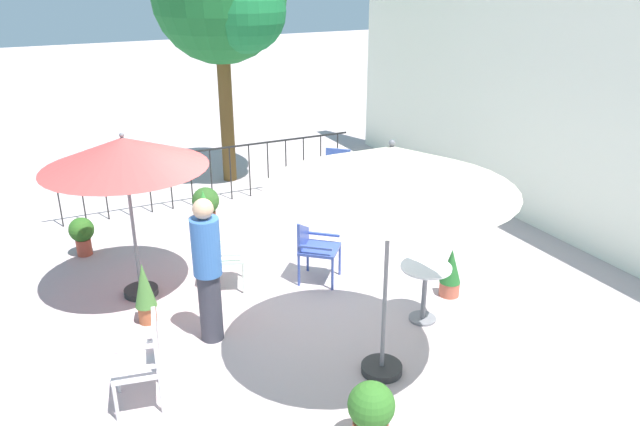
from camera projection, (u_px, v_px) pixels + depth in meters
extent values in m
plane|color=#B7A5A5|center=(285.00, 283.00, 8.34)|extent=(60.00, 60.00, 0.00)
cube|color=white|center=(557.00, 99.00, 9.41)|extent=(11.16, 0.30, 4.21)
cube|color=black|center=(209.00, 150.00, 10.78)|extent=(0.03, 5.48, 0.03)
cylinder|color=black|center=(59.00, 198.00, 9.93)|extent=(0.02, 0.02, 1.00)
cylinder|color=black|center=(82.00, 195.00, 10.08)|extent=(0.02, 0.02, 1.00)
cylinder|color=black|center=(105.00, 192.00, 10.23)|extent=(0.02, 0.02, 1.00)
cylinder|color=black|center=(128.00, 188.00, 10.38)|extent=(0.02, 0.02, 1.00)
cylinder|color=black|center=(149.00, 185.00, 10.52)|extent=(0.02, 0.02, 1.00)
cylinder|color=black|center=(171.00, 182.00, 10.67)|extent=(0.02, 0.02, 1.00)
cylinder|color=black|center=(191.00, 179.00, 10.82)|extent=(0.02, 0.02, 1.00)
cylinder|color=black|center=(211.00, 176.00, 10.97)|extent=(0.02, 0.02, 1.00)
cylinder|color=black|center=(231.00, 174.00, 11.12)|extent=(0.02, 0.02, 1.00)
cylinder|color=black|center=(250.00, 171.00, 11.26)|extent=(0.02, 0.02, 1.00)
cylinder|color=black|center=(268.00, 168.00, 11.41)|extent=(0.02, 0.02, 1.00)
cylinder|color=black|center=(286.00, 166.00, 11.56)|extent=(0.02, 0.02, 1.00)
cylinder|color=black|center=(304.00, 163.00, 11.71)|extent=(0.02, 0.02, 1.00)
cylinder|color=black|center=(321.00, 161.00, 11.85)|extent=(0.02, 0.02, 1.00)
cylinder|color=black|center=(337.00, 158.00, 12.00)|extent=(0.02, 0.02, 1.00)
cylinder|color=brown|center=(227.00, 114.00, 11.85)|extent=(0.27, 0.27, 2.66)
sphere|color=#196C35|center=(244.00, 11.00, 10.70)|extent=(1.48, 1.48, 1.48)
cylinder|color=#2D2D2D|center=(141.00, 291.00, 8.04)|extent=(0.44, 0.44, 0.08)
cylinder|color=slate|center=(132.00, 220.00, 7.65)|extent=(0.04, 0.04, 2.12)
cone|color=#DE4340|center=(124.00, 153.00, 7.32)|extent=(2.01, 2.01, 0.37)
sphere|color=slate|center=(122.00, 135.00, 7.24)|extent=(0.06, 0.06, 0.06)
cylinder|color=#2D2D2D|center=(382.00, 368.00, 6.50)|extent=(0.44, 0.44, 0.08)
cylinder|color=slate|center=(386.00, 267.00, 6.04)|extent=(0.04, 0.04, 2.49)
cone|color=beige|center=(391.00, 167.00, 5.65)|extent=(2.40, 2.40, 0.40)
sphere|color=slate|center=(392.00, 143.00, 5.56)|extent=(0.06, 0.06, 0.06)
cylinder|color=white|center=(426.00, 267.00, 7.20)|extent=(0.61, 0.61, 0.02)
cylinder|color=slate|center=(424.00, 294.00, 7.34)|extent=(0.06, 0.06, 0.70)
cylinder|color=slate|center=(422.00, 318.00, 7.46)|extent=(0.33, 0.33, 0.03)
cube|color=silver|center=(227.00, 256.00, 8.07)|extent=(0.60, 0.59, 0.04)
cube|color=silver|center=(210.00, 240.00, 7.95)|extent=(0.45, 0.19, 0.46)
cube|color=silver|center=(226.00, 255.00, 7.82)|extent=(0.17, 0.40, 0.03)
cube|color=silver|center=(227.00, 241.00, 8.23)|extent=(0.17, 0.40, 0.03)
cylinder|color=silver|center=(244.00, 279.00, 7.98)|extent=(0.04, 0.04, 0.44)
cylinder|color=silver|center=(244.00, 264.00, 8.39)|extent=(0.04, 0.04, 0.44)
cylinder|color=silver|center=(211.00, 281.00, 7.93)|extent=(0.04, 0.04, 0.44)
cylinder|color=silver|center=(213.00, 265.00, 8.34)|extent=(0.04, 0.04, 0.44)
cube|color=#344F99|center=(335.00, 178.00, 10.97)|extent=(0.63, 0.64, 0.04)
cube|color=#344F99|center=(338.00, 162.00, 11.04)|extent=(0.34, 0.36, 0.48)
cube|color=#344F99|center=(323.00, 171.00, 10.99)|extent=(0.31, 0.29, 0.03)
cube|color=#344F99|center=(347.00, 173.00, 10.87)|extent=(0.31, 0.29, 0.03)
cylinder|color=#344F99|center=(320.00, 193.00, 10.95)|extent=(0.04, 0.04, 0.45)
cylinder|color=#344F99|center=(344.00, 196.00, 10.83)|extent=(0.04, 0.04, 0.45)
cylinder|color=#344F99|center=(326.00, 186.00, 11.29)|extent=(0.04, 0.04, 0.45)
cylinder|color=#344F99|center=(349.00, 189.00, 11.17)|extent=(0.04, 0.04, 0.45)
cube|color=white|center=(346.00, 194.00, 10.21)|extent=(0.66, 0.66, 0.04)
cube|color=white|center=(334.00, 178.00, 10.20)|extent=(0.30, 0.36, 0.47)
cube|color=white|center=(342.00, 191.00, 9.99)|extent=(0.37, 0.31, 0.03)
cube|color=white|center=(351.00, 184.00, 10.33)|extent=(0.37, 0.31, 0.03)
cylinder|color=white|center=(354.00, 214.00, 10.04)|extent=(0.04, 0.04, 0.45)
cylinder|color=white|center=(363.00, 206.00, 10.38)|extent=(0.04, 0.04, 0.45)
cylinder|color=white|center=(329.00, 210.00, 10.22)|extent=(0.04, 0.04, 0.45)
cylinder|color=white|center=(339.00, 202.00, 10.56)|extent=(0.04, 0.04, 0.45)
cube|color=#354995|center=(320.00, 249.00, 8.23)|extent=(0.69, 0.69, 0.04)
cube|color=#354995|center=(303.00, 232.00, 8.20)|extent=(0.38, 0.33, 0.41)
cube|color=#354995|center=(315.00, 248.00, 7.99)|extent=(0.32, 0.37, 0.03)
cube|color=#354995|center=(324.00, 234.00, 8.38)|extent=(0.32, 0.37, 0.03)
cylinder|color=#354995|center=(332.00, 275.00, 8.07)|extent=(0.04, 0.04, 0.45)
cylinder|color=#354995|center=(340.00, 260.00, 8.47)|extent=(0.04, 0.04, 0.45)
cylinder|color=#354995|center=(299.00, 271.00, 8.18)|extent=(0.04, 0.04, 0.45)
cylinder|color=#354995|center=(308.00, 256.00, 8.58)|extent=(0.04, 0.04, 0.45)
cube|color=silver|center=(137.00, 366.00, 5.90)|extent=(0.55, 0.54, 0.04)
cube|color=silver|center=(156.00, 340.00, 5.85)|extent=(0.45, 0.12, 0.48)
cube|color=silver|center=(135.00, 343.00, 6.05)|extent=(0.12, 0.41, 0.03)
cube|color=silver|center=(135.00, 369.00, 5.66)|extent=(0.12, 0.41, 0.03)
cylinder|color=silver|center=(118.00, 375.00, 6.13)|extent=(0.04, 0.04, 0.41)
cylinder|color=silver|center=(116.00, 403.00, 5.74)|extent=(0.04, 0.04, 0.41)
cylinder|color=silver|center=(161.00, 368.00, 6.23)|extent=(0.04, 0.04, 0.41)
cylinder|color=silver|center=(162.00, 395.00, 5.84)|extent=(0.04, 0.04, 0.41)
cylinder|color=#C1683B|center=(383.00, 205.00, 10.74)|extent=(0.27, 0.27, 0.21)
cylinder|color=#382819|center=(383.00, 200.00, 10.70)|extent=(0.24, 0.24, 0.02)
cone|color=#46773B|center=(384.00, 181.00, 10.57)|extent=(0.27, 0.27, 0.69)
cylinder|color=brown|center=(207.00, 216.00, 10.32)|extent=(0.31, 0.31, 0.17)
cylinder|color=#382819|center=(206.00, 212.00, 10.29)|extent=(0.27, 0.27, 0.02)
sphere|color=#2C5621|center=(206.00, 201.00, 10.22)|extent=(0.45, 0.45, 0.45)
sphere|color=#C048AD|center=(196.00, 201.00, 10.18)|extent=(0.13, 0.13, 0.13)
sphere|color=#C048AD|center=(212.00, 196.00, 10.13)|extent=(0.10, 0.10, 0.10)
sphere|color=#C048AD|center=(215.00, 203.00, 10.19)|extent=(0.08, 0.08, 0.08)
cylinder|color=#9B462F|center=(403.00, 223.00, 9.98)|extent=(0.22, 0.22, 0.22)
cylinder|color=#382819|center=(404.00, 218.00, 9.94)|extent=(0.20, 0.20, 0.02)
sphere|color=#2E6E2B|center=(404.00, 208.00, 9.88)|extent=(0.36, 0.36, 0.36)
sphere|color=#E74538|center=(411.00, 205.00, 9.94)|extent=(0.08, 0.08, 0.08)
sphere|color=#E74538|center=(397.00, 205.00, 9.77)|extent=(0.10, 0.10, 0.10)
sphere|color=#E74538|center=(398.00, 209.00, 9.95)|extent=(0.07, 0.07, 0.07)
cylinder|color=#A84835|center=(84.00, 247.00, 9.10)|extent=(0.22, 0.22, 0.25)
cylinder|color=#382819|center=(83.00, 240.00, 9.06)|extent=(0.19, 0.19, 0.02)
sphere|color=#2A5B1C|center=(81.00, 230.00, 8.99)|extent=(0.36, 0.36, 0.36)
cylinder|color=#CE6E40|center=(205.00, 226.00, 9.90)|extent=(0.34, 0.34, 0.18)
cylinder|color=#382819|center=(205.00, 222.00, 9.87)|extent=(0.30, 0.30, 0.02)
cone|color=#318933|center=(204.00, 206.00, 9.76)|extent=(0.33, 0.33, 0.53)
cylinder|color=#A95535|center=(147.00, 314.00, 7.38)|extent=(0.21, 0.21, 0.22)
cylinder|color=#382819|center=(147.00, 306.00, 7.35)|extent=(0.19, 0.19, 0.02)
cone|color=#457634|center=(144.00, 285.00, 7.23)|extent=(0.26, 0.26, 0.57)
cylinder|color=#AF5640|center=(449.00, 288.00, 7.99)|extent=(0.26, 0.26, 0.19)
cylinder|color=#382819|center=(450.00, 282.00, 7.96)|extent=(0.23, 0.23, 0.02)
cone|color=#205C25|center=(451.00, 266.00, 7.87)|extent=(0.27, 0.27, 0.47)
cylinder|color=#382819|center=(371.00, 422.00, 5.43)|extent=(0.28, 0.28, 0.02)
sphere|color=#2F6822|center=(371.00, 405.00, 5.36)|extent=(0.43, 0.43, 0.43)
cylinder|color=#33333D|center=(211.00, 306.00, 6.95)|extent=(0.26, 0.26, 0.84)
cylinder|color=#3464AA|center=(206.00, 247.00, 6.66)|extent=(0.45, 0.45, 0.66)
sphere|color=tan|center=(203.00, 209.00, 6.49)|extent=(0.23, 0.23, 0.23)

